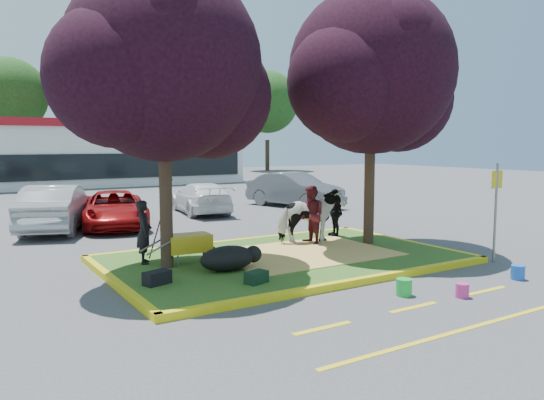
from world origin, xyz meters
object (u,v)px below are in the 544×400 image
bucket_green (404,287)px  sign_post (496,202)px  cow (311,217)px  calf (228,258)px  bucket_pink (462,290)px  car_silver (56,208)px  wheelbarrow (189,243)px  bucket_blue (518,272)px  handler (144,232)px

bucket_green → sign_post: bearing=12.7°
cow → calf: bearing=128.8°
bucket_pink → car_silver: (-5.05, 12.03, 0.63)m
bucket_pink → sign_post: bearing=26.6°
bucket_green → bucket_pink: size_ratio=1.21×
calf → car_silver: (-2.00, 8.41, 0.34)m
sign_post → bucket_pink: size_ratio=8.95×
calf → car_silver: size_ratio=0.27×
car_silver → bucket_green: bearing=131.3°
bucket_green → car_silver: size_ratio=0.07×
calf → car_silver: 8.65m
calf → wheelbarrow: bearing=116.8°
bucket_blue → handler: bearing=142.1°
calf → handler: (-1.28, 1.64, 0.45)m
calf → car_silver: bearing=109.2°
cow → sign_post: 4.64m
calf → bucket_green: bearing=-47.3°
bucket_pink → bucket_blue: (2.09, 0.25, 0.02)m
cow → handler: bearing=102.7°
bucket_green → handler: bearing=127.3°
cow → sign_post: bearing=-129.2°
calf → bucket_green: 3.71m
sign_post → car_silver: 13.29m
wheelbarrow → bucket_green: (2.64, -4.06, -0.45)m
bucket_green → car_silver: car_silver is taller
bucket_blue → car_silver: size_ratio=0.07×
handler → cow: bearing=-73.8°
bucket_green → cow: bearing=76.3°
cow → handler: size_ratio=1.21×
calf → bucket_blue: (5.14, -3.37, -0.27)m
sign_post → bucket_pink: (-3.08, -1.54, -1.34)m
bucket_green → bucket_pink: bearing=-38.4°
handler → bucket_green: 5.82m
cow → bucket_blue: 5.32m
wheelbarrow → car_silver: 7.48m
handler → bucket_blue: handler is taller
wheelbarrow → bucket_pink: bearing=-50.4°
sign_post → wheelbarrow: bearing=159.1°
bucket_pink → car_silver: car_silver is taller
cow → calf: cow is taller
handler → car_silver: (-0.72, 6.78, -0.11)m
sign_post → car_silver: (-8.13, 10.49, -0.71)m
bucket_green → bucket_pink: 1.06m
bucket_green → bucket_blue: (2.92, -0.41, -0.01)m
cow → bucket_pink: (-0.27, -5.20, -0.76)m
car_silver → handler: bearing=117.0°
sign_post → calf: bearing=166.2°
cow → wheelbarrow: bearing=110.7°
handler → bucket_blue: 8.17m
calf → bucket_blue: calf is taller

